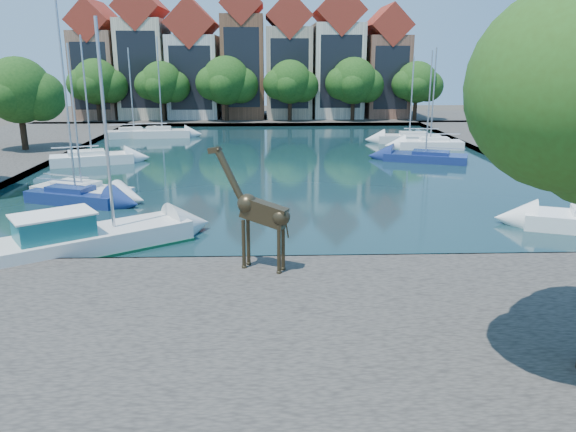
% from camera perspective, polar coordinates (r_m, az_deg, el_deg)
% --- Properties ---
extents(ground, '(160.00, 160.00, 0.00)m').
position_cam_1_polar(ground, '(23.05, 0.07, -5.17)').
color(ground, '#38332B').
rests_on(ground, ground).
extents(water_basin, '(38.00, 50.00, 0.08)m').
position_cam_1_polar(water_basin, '(46.25, -1.02, 5.58)').
color(water_basin, black).
rests_on(water_basin, ground).
extents(near_quay, '(50.00, 14.00, 0.50)m').
position_cam_1_polar(near_quay, '(16.59, 0.98, -13.03)').
color(near_quay, '#4C4842').
rests_on(near_quay, ground).
extents(far_quay, '(60.00, 16.00, 0.50)m').
position_cam_1_polar(far_quay, '(77.93, -1.46, 9.91)').
color(far_quay, '#4C4842').
rests_on(far_quay, ground).
extents(townhouse_west_end, '(5.44, 9.18, 14.93)m').
position_cam_1_polar(townhouse_west_end, '(80.62, -18.62, 14.38)').
color(townhouse_west_end, '#8D644D').
rests_on(townhouse_west_end, far_quay).
extents(townhouse_west_mid, '(5.94, 9.18, 16.79)m').
position_cam_1_polar(townhouse_west_mid, '(79.18, -14.36, 15.32)').
color(townhouse_west_mid, beige).
rests_on(townhouse_west_mid, far_quay).
extents(townhouse_west_inner, '(6.43, 9.18, 15.15)m').
position_cam_1_polar(townhouse_west_inner, '(78.11, -9.49, 14.94)').
color(townhouse_west_inner, beige).
rests_on(townhouse_west_inner, far_quay).
extents(townhouse_center, '(5.44, 9.18, 16.93)m').
position_cam_1_polar(townhouse_center, '(77.56, -4.57, 15.84)').
color(townhouse_center, brown).
rests_on(townhouse_center, far_quay).
extents(townhouse_east_inner, '(5.94, 9.18, 15.79)m').
position_cam_1_polar(townhouse_east_inner, '(77.55, 0.04, 15.42)').
color(townhouse_east_inner, tan).
rests_on(townhouse_east_inner, far_quay).
extents(townhouse_east_mid, '(6.43, 9.18, 16.65)m').
position_cam_1_polar(townhouse_east_mid, '(78.05, 4.99, 15.64)').
color(townhouse_east_mid, beige).
rests_on(townhouse_east_mid, far_quay).
extents(townhouse_east_end, '(5.44, 9.18, 14.43)m').
position_cam_1_polar(townhouse_east_end, '(79.10, 9.81, 14.76)').
color(townhouse_east_end, brown).
rests_on(townhouse_east_end, far_quay).
extents(far_tree_far_west, '(7.28, 5.60, 7.68)m').
position_cam_1_polar(far_tree_far_west, '(75.10, -18.82, 12.65)').
color(far_tree_far_west, '#332114').
rests_on(far_tree_far_west, far_quay).
extents(far_tree_west, '(6.76, 5.20, 7.36)m').
position_cam_1_polar(far_tree_west, '(73.26, -12.67, 12.95)').
color(far_tree_west, '#332114').
rests_on(far_tree_west, far_quay).
extents(far_tree_mid_west, '(7.80, 6.00, 8.00)m').
position_cam_1_polar(far_tree_mid_west, '(72.25, -6.24, 13.37)').
color(far_tree_mid_west, '#332114').
rests_on(far_tree_mid_west, far_quay).
extents(far_tree_mid_east, '(7.02, 5.40, 7.52)m').
position_cam_1_polar(far_tree_mid_east, '(72.13, 0.28, 13.32)').
color(far_tree_mid_east, '#332114').
rests_on(far_tree_mid_east, far_quay).
extents(far_tree_east, '(7.54, 5.80, 7.84)m').
position_cam_1_polar(far_tree_east, '(72.89, 6.75, 13.33)').
color(far_tree_east, '#332114').
rests_on(far_tree_east, far_quay).
extents(far_tree_far_east, '(6.76, 5.20, 7.36)m').
position_cam_1_polar(far_tree_far_east, '(74.51, 12.99, 12.97)').
color(far_tree_far_east, '#332114').
rests_on(far_tree_far_east, far_quay).
extents(side_tree_left_far, '(7.28, 5.60, 7.88)m').
position_cam_1_polar(side_tree_left_far, '(53.89, -25.61, 11.25)').
color(side_tree_left_far, '#332114').
rests_on(side_tree_left_far, left_quay).
extents(giraffe_statue, '(3.04, 1.62, 4.58)m').
position_cam_1_polar(giraffe_statue, '(20.86, -3.08, 0.48)').
color(giraffe_statue, '#342A1A').
rests_on(giraffe_statue, near_quay).
extents(motorsailer, '(8.44, 6.81, 9.78)m').
position_cam_1_polar(motorsailer, '(25.76, -19.92, -1.91)').
color(motorsailer, silver).
rests_on(motorsailer, water_basin).
extents(sailboat_left_a, '(6.43, 4.34, 8.96)m').
position_cam_1_polar(sailboat_left_a, '(35.90, -20.19, 2.54)').
color(sailboat_left_a, silver).
rests_on(sailboat_left_a, water_basin).
extents(sailboat_left_b, '(6.12, 3.92, 11.16)m').
position_cam_1_polar(sailboat_left_b, '(34.87, -20.74, 2.14)').
color(sailboat_left_b, navy).
rests_on(sailboat_left_b, water_basin).
extents(sailboat_left_c, '(6.61, 4.09, 9.82)m').
position_cam_1_polar(sailboat_left_c, '(47.36, -19.31, 5.71)').
color(sailboat_left_c, white).
rests_on(sailboat_left_c, water_basin).
extents(sailboat_left_d, '(5.96, 2.58, 10.23)m').
position_cam_1_polar(sailboat_left_d, '(61.48, -12.65, 8.37)').
color(sailboat_left_d, silver).
rests_on(sailboat_left_d, water_basin).
extents(sailboat_left_e, '(5.65, 3.60, 9.14)m').
position_cam_1_polar(sailboat_left_e, '(62.27, -15.36, 8.25)').
color(sailboat_left_e, silver).
rests_on(sailboat_left_e, water_basin).
extents(sailboat_right_b, '(6.91, 4.44, 8.71)m').
position_cam_1_polar(sailboat_right_b, '(47.21, 13.80, 5.97)').
color(sailboat_right_b, navy).
rests_on(sailboat_right_b, water_basin).
extents(sailboat_right_c, '(5.96, 2.40, 9.05)m').
position_cam_1_polar(sailboat_right_c, '(54.13, 14.25, 7.25)').
color(sailboat_right_c, white).
rests_on(sailboat_right_c, water_basin).
extents(sailboat_right_d, '(6.29, 2.75, 8.25)m').
position_cam_1_polar(sailboat_right_d, '(57.51, 12.22, 7.85)').
color(sailboat_right_d, silver).
rests_on(sailboat_right_d, water_basin).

